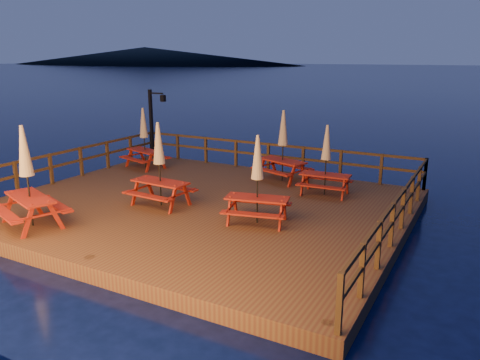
{
  "coord_description": "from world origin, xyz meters",
  "views": [
    {
      "loc": [
        7.68,
        -11.55,
        4.83
      ],
      "look_at": [
        1.05,
        0.6,
        1.13
      ],
      "focal_mm": 35.0,
      "sensor_mm": 36.0,
      "label": 1
    }
  ],
  "objects": [
    {
      "name": "headland_left",
      "position": [
        -160.0,
        190.0,
        4.5
      ],
      "size": [
        180.0,
        84.0,
        9.0
      ],
      "primitive_type": "ellipsoid",
      "color": "black",
      "rests_on": "ground"
    },
    {
      "name": "deck_piles",
      "position": [
        0.0,
        0.0,
        -0.3
      ],
      "size": [
        11.44,
        9.44,
        1.4
      ],
      "color": "#3D2B13",
      "rests_on": "ground"
    },
    {
      "name": "railing",
      "position": [
        0.0,
        1.78,
        1.16
      ],
      "size": [
        11.8,
        9.75,
        1.1
      ],
      "color": "#3D2B13",
      "rests_on": "deck"
    },
    {
      "name": "deck",
      "position": [
        0.0,
        0.0,
        0.2
      ],
      "size": [
        12.0,
        10.0,
        0.4
      ],
      "primitive_type": "cube",
      "color": "#4F2B19",
      "rests_on": "ground"
    },
    {
      "name": "picnic_table_3",
      "position": [
        2.32,
        -0.76,
        1.66
      ],
      "size": [
        1.97,
        1.74,
        2.42
      ],
      "rotation": [
        0.0,
        0.0,
        0.23
      ],
      "color": "maroon",
      "rests_on": "deck"
    },
    {
      "name": "ground",
      "position": [
        0.0,
        0.0,
        0.0
      ],
      "size": [
        500.0,
        500.0,
        0.0
      ],
      "primitive_type": "plane",
      "color": "black",
      "rests_on": "ground"
    },
    {
      "name": "picnic_table_0",
      "position": [
        3.07,
        2.69,
        1.6
      ],
      "size": [
        1.7,
        1.44,
        2.3
      ],
      "rotation": [
        0.0,
        0.0,
        0.08
      ],
      "color": "maroon",
      "rests_on": "deck"
    },
    {
      "name": "picnic_table_5",
      "position": [
        -0.94,
        -0.78,
        1.72
      ],
      "size": [
        1.85,
        1.55,
        2.54
      ],
      "rotation": [
        0.0,
        0.0,
        -0.05
      ],
      "color": "maroon",
      "rests_on": "deck"
    },
    {
      "name": "picnic_table_2",
      "position": [
        1.13,
        3.65,
        1.73
      ],
      "size": [
        2.17,
        1.97,
        2.56
      ],
      "rotation": [
        0.0,
        0.0,
        -0.32
      ],
      "color": "maroon",
      "rests_on": "deck"
    },
    {
      "name": "picnic_table_4",
      "position": [
        -2.88,
        -3.84,
        1.8
      ],
      "size": [
        2.3,
        2.1,
        2.7
      ],
      "rotation": [
        0.0,
        0.0,
        -0.34
      ],
      "color": "maroon",
      "rests_on": "deck"
    },
    {
      "name": "lamp_post",
      "position": [
        -5.39,
        4.55,
        2.2
      ],
      "size": [
        0.85,
        0.18,
        3.0
      ],
      "color": "black",
      "rests_on": "deck"
    },
    {
      "name": "picnic_table_1",
      "position": [
        -4.59,
        2.88,
        1.66
      ],
      "size": [
        2.01,
        1.8,
        2.42
      ],
      "rotation": [
        0.0,
        0.0,
        -0.28
      ],
      "color": "maroon",
      "rests_on": "deck"
    }
  ]
}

